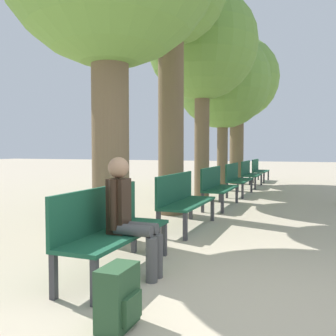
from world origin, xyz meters
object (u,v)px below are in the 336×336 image
bench_row_2 (217,184)px  tree_row_2 (202,46)px  bench_row_4 (249,172)px  backpack (118,297)px  person_seated (128,213)px  bench_row_1 (183,197)px  bench_row_5 (258,169)px  bench_row_0 (110,225)px  tree_row_4 (237,80)px  tree_row_3 (223,82)px  bench_row_3 (236,177)px

bench_row_2 → tree_row_2: tree_row_2 is taller
bench_row_4 → backpack: bearing=-86.4°
person_seated → bench_row_1: bearing=95.6°
bench_row_5 → tree_row_2: size_ratio=0.31×
backpack → person_seated: bearing=113.0°
bench_row_2 → bench_row_4: (0.00, 5.06, 0.00)m
bench_row_2 → bench_row_5: bearing=90.0°
bench_row_0 → tree_row_4: (-0.69, 11.30, 3.56)m
bench_row_0 → person_seated: size_ratio=1.36×
tree_row_2 → bench_row_5: bearing=83.8°
bench_row_5 → tree_row_3: tree_row_3 is taller
bench_row_2 → tree_row_3: tree_row_3 is taller
bench_row_2 → person_seated: bearing=-87.2°
bench_row_4 → bench_row_5: size_ratio=1.00×
bench_row_4 → tree_row_3: size_ratio=0.34×
bench_row_1 → tree_row_2: size_ratio=0.31×
person_seated → bench_row_5: bearing=91.1°
backpack → tree_row_2: bearing=100.8°
tree_row_3 → tree_row_4: tree_row_4 is taller
bench_row_0 → bench_row_1: same height
bench_row_0 → bench_row_3: size_ratio=1.00×
backpack → tree_row_4: bearing=96.4°
bench_row_2 → person_seated: size_ratio=1.36×
tree_row_2 → bench_row_1: bearing=-79.3°
tree_row_4 → bench_row_5: bearing=62.8°
bench_row_5 → tree_row_4: (-0.69, -1.35, 3.56)m
bench_row_2 → backpack: bearing=-83.5°
bench_row_5 → bench_row_1: bearing=-90.0°
bench_row_3 → bench_row_5: 5.06m
tree_row_4 → person_seated: tree_row_4 is taller
tree_row_3 → bench_row_0: bearing=-85.5°
bench_row_0 → tree_row_4: tree_row_4 is taller
bench_row_0 → tree_row_3: 9.29m
bench_row_1 → tree_row_4: tree_row_4 is taller
tree_row_4 → tree_row_2: bearing=-90.0°
bench_row_1 → tree_row_2: bearing=100.7°
bench_row_4 → tree_row_4: (-0.69, 1.18, 3.56)m
backpack → bench_row_1: bearing=101.0°
tree_row_2 → bench_row_0: bearing=-83.6°
bench_row_2 → bench_row_3: 2.53m
bench_row_2 → backpack: bench_row_2 is taller
bench_row_1 → bench_row_4: (0.00, 7.59, 0.00)m
bench_row_2 → tree_row_3: 4.84m
bench_row_0 → bench_row_5: bearing=90.0°
tree_row_4 → person_seated: size_ratio=4.49×
bench_row_2 → bench_row_1: bearing=-90.0°
bench_row_2 → bench_row_3: bearing=90.0°
bench_row_3 → bench_row_4: (0.00, 2.53, 0.00)m
bench_row_2 → person_seated: 5.10m
bench_row_4 → tree_row_2: (-0.69, -3.91, 3.60)m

